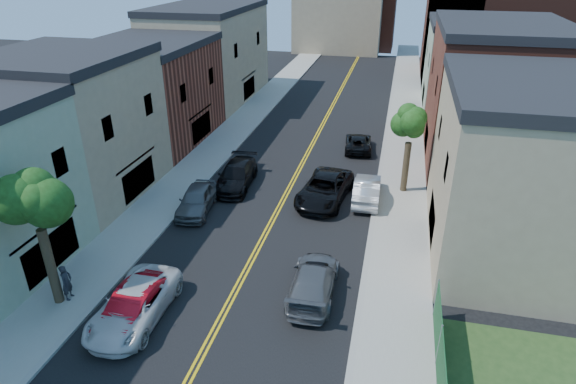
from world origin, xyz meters
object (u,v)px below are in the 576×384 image
Objects in this scene: black_car_left at (236,175)px; black_suv_lane at (325,189)px; silver_car_right at (367,190)px; grey_car_left at (197,199)px; dark_car_right_far at (358,143)px; pedestrian_left at (67,282)px; black_car_right at (316,274)px; white_pickup at (134,305)px; red_sedan at (134,306)px; grey_car_right at (313,281)px.

black_suv_lane is (6.53, -0.79, 0.04)m from black_car_left.
silver_car_right is (9.30, -0.16, -0.01)m from black_car_left.
black_car_left is 9.30m from silver_car_right.
dark_car_right_far is at bearing 48.31° from grey_car_left.
dark_car_right_far is 25.79m from pedestrian_left.
dark_car_right_far is (-1.49, 9.25, -0.16)m from silver_car_right.
dark_car_right_far is at bearing -33.09° from pedestrian_left.
pedestrian_left reaches higher than grey_car_left.
grey_car_left is 8.48m from black_suv_lane.
grey_car_left is 1.03× the size of dark_car_right_far.
black_car_right is 11.97m from pedestrian_left.
grey_car_left is at bearing -38.83° from black_car_right.
silver_car_right is (1.70, 9.99, 0.12)m from black_car_right.
silver_car_right is (10.58, 3.94, -0.01)m from grey_car_left.
white_pickup is at bearing 55.52° from silver_car_right.
pedestrian_left is (-3.73, 0.51, 0.29)m from red_sedan.
black_car_left is 1.40× the size of black_car_right.
pedestrian_left reaches higher than grey_car_right.
dark_car_right_far is at bearing -82.24° from silver_car_right.
white_pickup is at bearing -108.71° from black_suv_lane.
black_car_left is 11.98m from dark_car_right_far.
grey_car_right is (7.60, -10.83, -0.05)m from black_car_left.
black_suv_lane is at bearing 77.54° from dark_car_right_far.
pedestrian_left is at bearing 171.90° from white_pickup.
pedestrian_left is at bearing -121.03° from black_suv_lane.
grey_car_left reaches higher than red_sedan.
grey_car_left is 0.90× the size of grey_car_right.
black_car_right is (7.60, 4.33, -0.08)m from red_sedan.
dark_car_right_far is 2.54× the size of pedestrian_left.
black_car_right is at bearing -91.35° from grey_car_right.
grey_car_right is at bearing -44.29° from grey_car_left.
black_suv_lane is at bearing 63.29° from white_pickup.
silver_car_right is 0.79× the size of black_suv_lane.
black_car_right is 2.20× the size of pedestrian_left.
dark_car_right_far is at bearing -91.97° from grey_car_right.
black_car_right is 9.42m from black_suv_lane.
pedestrian_left is (-10.26, -13.18, 0.21)m from black_suv_lane.
grey_car_left is 10.17m from pedestrian_left.
pedestrian_left is (-11.33, -3.14, 0.29)m from grey_car_right.
black_car_left is at bearing 65.59° from grey_car_left.
white_pickup is at bearing 66.56° from dark_car_right_far.
black_car_right is 0.87× the size of dark_car_right_far.
black_suv_lane reaches higher than black_car_left.
black_car_right is at bearing 78.96° from silver_car_right.
white_pickup is 3.77m from pedestrian_left.
black_car_right is at bearing -57.11° from black_car_left.
red_sedan is 0.06m from white_pickup.
black_car_left is at bearing -57.75° from black_car_right.
black_car_right is at bearing -41.39° from grey_car_left.
black_suv_lane reaches higher than grey_car_right.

